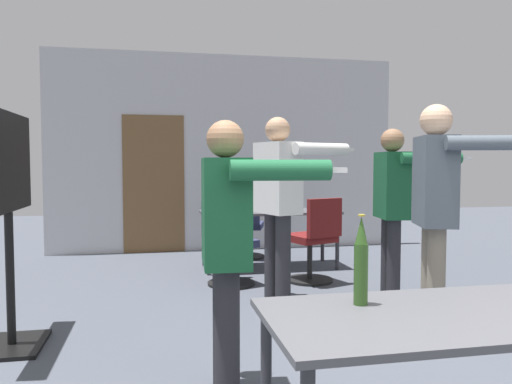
# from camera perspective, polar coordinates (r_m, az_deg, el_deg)

# --- Properties ---
(back_wall) EXTENTS (5.32, 0.12, 2.99)m
(back_wall) POSITION_cam_1_polar(r_m,az_deg,el_deg) (7.71, -3.64, 4.36)
(back_wall) COLOR #BCBCC1
(back_wall) RESTS_ON ground_plane
(conference_table_near) EXTENTS (1.61, 0.74, 0.73)m
(conference_table_near) POSITION_cam_1_polar(r_m,az_deg,el_deg) (2.28, 22.20, -14.32)
(conference_table_near) COLOR #4C4C51
(conference_table_near) RESTS_ON ground_plane
(conference_table_far) EXTENTS (1.74, 0.69, 0.73)m
(conference_table_far) POSITION_cam_1_polar(r_m,az_deg,el_deg) (6.37, 1.56, -2.84)
(conference_table_far) COLOR #4C4C51
(conference_table_far) RESTS_ON ground_plane
(tv_screen) EXTENTS (0.44, 1.17, 1.71)m
(tv_screen) POSITION_cam_1_polar(r_m,az_deg,el_deg) (3.97, -26.52, -0.67)
(tv_screen) COLOR black
(tv_screen) RESTS_ON ground_plane
(person_center_tall) EXTENTS (0.75, 0.70, 1.67)m
(person_center_tall) POSITION_cam_1_polar(r_m,az_deg,el_deg) (4.98, 15.38, -0.62)
(person_center_tall) COLOR #28282D
(person_center_tall) RESTS_ON ground_plane
(person_far_watching) EXTENTS (0.75, 0.79, 1.78)m
(person_far_watching) POSITION_cam_1_polar(r_m,az_deg,el_deg) (4.01, 19.94, -0.57)
(person_far_watching) COLOR slate
(person_far_watching) RESTS_ON ground_plane
(person_right_polo) EXTENTS (0.73, 0.70, 1.58)m
(person_right_polo) POSITION_cam_1_polar(r_m,az_deg,el_deg) (2.82, -3.22, -4.77)
(person_right_polo) COLOR #28282D
(person_right_polo) RESTS_ON ground_plane
(person_left_plaid) EXTENTS (0.94, 0.67, 1.77)m
(person_left_plaid) POSITION_cam_1_polar(r_m,az_deg,el_deg) (4.75, 2.63, 0.01)
(person_left_plaid) COLOR #28282D
(person_left_plaid) RESTS_ON ground_plane
(office_chair_far_left) EXTENTS (0.60, 0.64, 0.96)m
(office_chair_far_left) POSITION_cam_1_polar(r_m,az_deg,el_deg) (5.63, 6.65, -5.73)
(office_chair_far_left) COLOR black
(office_chair_far_left) RESTS_ON ground_plane
(office_chair_mid_tucked) EXTENTS (0.60, 0.65, 0.92)m
(office_chair_mid_tucked) POSITION_cam_1_polar(r_m,az_deg,el_deg) (5.57, -3.25, -6.04)
(office_chair_mid_tucked) COLOR black
(office_chair_mid_tucked) RESTS_ON ground_plane
(office_chair_near_pushed) EXTENTS (0.59, 0.63, 0.92)m
(office_chair_near_pushed) POSITION_cam_1_polar(r_m,az_deg,el_deg) (7.00, -1.21, -4.17)
(office_chair_near_pushed) COLOR black
(office_chair_near_pushed) RESTS_ON ground_plane
(beer_bottle) EXTENTS (0.06, 0.06, 0.39)m
(beer_bottle) POSITION_cam_1_polar(r_m,az_deg,el_deg) (2.19, 11.91, -7.86)
(beer_bottle) COLOR #2D511E
(beer_bottle) RESTS_ON conference_table_near
(drink_cup) EXTENTS (0.08, 0.08, 0.10)m
(drink_cup) POSITION_cam_1_polar(r_m,az_deg,el_deg) (6.47, 2.31, -1.65)
(drink_cup) COLOR #2866A3
(drink_cup) RESTS_ON conference_table_far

